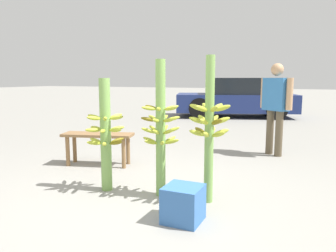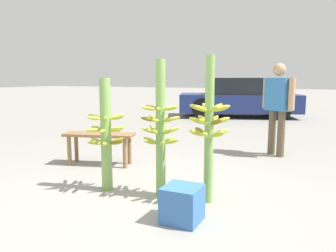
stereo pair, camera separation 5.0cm
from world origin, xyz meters
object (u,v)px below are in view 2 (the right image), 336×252
(banana_stalk_right, at_px, (209,127))
(parked_car, at_px, (240,98))
(banana_stalk_center, at_px, (161,128))
(produce_crate, at_px, (182,204))
(vendor_person, at_px, (278,102))
(market_bench, at_px, (99,139))
(banana_stalk_left, at_px, (106,134))

(banana_stalk_right, xyz_separation_m, parked_car, (-1.47, 7.97, -0.17))
(banana_stalk_center, bearing_deg, banana_stalk_right, 2.43)
(banana_stalk_right, relative_size, produce_crate, 4.62)
(banana_stalk_center, relative_size, parked_car, 0.35)
(vendor_person, bearing_deg, market_bench, 73.23)
(banana_stalk_left, distance_m, banana_stalk_center, 0.68)
(vendor_person, distance_m, market_bench, 3.01)
(banana_stalk_center, distance_m, banana_stalk_right, 0.55)
(vendor_person, relative_size, parked_car, 0.36)
(banana_stalk_right, height_order, vendor_person, vendor_person)
(banana_stalk_center, xyz_separation_m, produce_crate, (0.49, -0.54, -0.61))
(market_bench, bearing_deg, parked_car, 70.21)
(banana_stalk_left, height_order, produce_crate, banana_stalk_left)
(market_bench, height_order, produce_crate, market_bench)
(banana_stalk_center, height_order, banana_stalk_right, banana_stalk_right)
(banana_stalk_center, distance_m, market_bench, 1.67)
(banana_stalk_right, bearing_deg, market_bench, 158.94)
(banana_stalk_right, bearing_deg, banana_stalk_left, -174.09)
(vendor_person, height_order, parked_car, vendor_person)
(vendor_person, bearing_deg, banana_stalk_left, 95.34)
(banana_stalk_left, height_order, banana_stalk_center, banana_stalk_center)
(banana_stalk_left, height_order, vendor_person, vendor_person)
(banana_stalk_left, relative_size, market_bench, 1.18)
(banana_stalk_center, relative_size, market_bench, 1.37)
(market_bench, distance_m, parked_car, 7.23)
(banana_stalk_center, xyz_separation_m, market_bench, (-1.43, 0.79, -0.38))
(banana_stalk_center, height_order, vendor_person, vendor_person)
(banana_stalk_center, bearing_deg, vendor_person, 69.96)
(produce_crate, bearing_deg, banana_stalk_center, 132.07)
(banana_stalk_center, height_order, market_bench, banana_stalk_center)
(vendor_person, bearing_deg, banana_stalk_right, 117.61)
(banana_stalk_left, bearing_deg, banana_stalk_center, 8.79)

